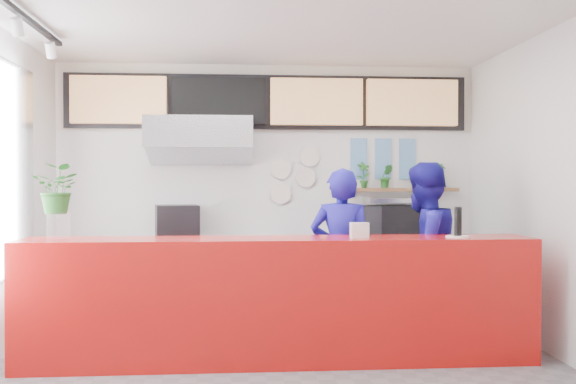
% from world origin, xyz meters
% --- Properties ---
extents(floor, '(5.00, 5.00, 0.00)m').
position_xyz_m(floor, '(0.00, 0.00, 0.00)').
color(floor, slate).
rests_on(floor, ground).
extents(ceiling, '(5.00, 5.00, 0.00)m').
position_xyz_m(ceiling, '(0.00, 0.00, 3.00)').
color(ceiling, silver).
extents(wall_back, '(5.00, 0.00, 5.00)m').
position_xyz_m(wall_back, '(0.00, 2.50, 1.50)').
color(wall_back, white).
rests_on(wall_back, ground).
extents(wall_right, '(0.00, 5.00, 5.00)m').
position_xyz_m(wall_right, '(2.50, 0.00, 1.50)').
color(wall_right, white).
rests_on(wall_right, ground).
extents(service_counter, '(4.50, 0.60, 1.10)m').
position_xyz_m(service_counter, '(0.00, 0.40, 0.55)').
color(service_counter, '#B7100D').
rests_on(service_counter, ground).
extents(cream_band, '(5.00, 0.02, 0.80)m').
position_xyz_m(cream_band, '(0.00, 2.49, 2.60)').
color(cream_band, beige).
rests_on(cream_band, wall_back).
extents(prep_bench, '(1.80, 0.60, 0.90)m').
position_xyz_m(prep_bench, '(-0.80, 2.20, 0.45)').
color(prep_bench, '#B2B5BA').
rests_on(prep_bench, ground).
extents(panini_oven, '(0.55, 0.55, 0.43)m').
position_xyz_m(panini_oven, '(-1.07, 2.20, 1.11)').
color(panini_oven, black).
rests_on(panini_oven, prep_bench).
extents(extraction_hood, '(1.20, 0.70, 0.35)m').
position_xyz_m(extraction_hood, '(-0.80, 2.15, 2.15)').
color(extraction_hood, '#B2B5BA').
rests_on(extraction_hood, ceiling).
extents(hood_lip, '(1.20, 0.69, 0.31)m').
position_xyz_m(hood_lip, '(-0.80, 2.15, 1.95)').
color(hood_lip, '#B2B5BA').
rests_on(hood_lip, ceiling).
extents(right_bench, '(1.80, 0.60, 0.90)m').
position_xyz_m(right_bench, '(1.50, 2.20, 0.45)').
color(right_bench, '#B2B5BA').
rests_on(right_bench, ground).
extents(espresso_machine, '(0.78, 0.69, 0.42)m').
position_xyz_m(espresso_machine, '(1.44, 2.20, 1.11)').
color(espresso_machine, black).
rests_on(espresso_machine, right_bench).
extents(espresso_tray, '(0.60, 0.41, 0.06)m').
position_xyz_m(espresso_tray, '(1.44, 2.20, 1.38)').
color(espresso_tray, '#AFB1B7').
rests_on(espresso_tray, espresso_machine).
extents(herb_shelf, '(1.40, 0.18, 0.04)m').
position_xyz_m(herb_shelf, '(1.60, 2.40, 1.50)').
color(herb_shelf, brown).
rests_on(herb_shelf, wall_back).
extents(menu_board_far_left, '(1.10, 0.10, 0.55)m').
position_xyz_m(menu_board_far_left, '(-1.75, 2.38, 2.55)').
color(menu_board_far_left, tan).
rests_on(menu_board_far_left, wall_back).
extents(menu_board_mid_left, '(1.10, 0.10, 0.55)m').
position_xyz_m(menu_board_mid_left, '(-0.59, 2.38, 2.55)').
color(menu_board_mid_left, black).
rests_on(menu_board_mid_left, wall_back).
extents(menu_board_mid_right, '(1.10, 0.10, 0.55)m').
position_xyz_m(menu_board_mid_right, '(0.57, 2.38, 2.55)').
color(menu_board_mid_right, tan).
rests_on(menu_board_mid_right, wall_back).
extents(menu_board_far_right, '(1.10, 0.10, 0.55)m').
position_xyz_m(menu_board_far_right, '(1.73, 2.38, 2.55)').
color(menu_board_far_right, tan).
rests_on(menu_board_far_right, wall_back).
extents(soffit, '(4.80, 0.04, 0.65)m').
position_xyz_m(soffit, '(0.00, 2.46, 2.55)').
color(soffit, black).
rests_on(soffit, wall_back).
extents(track_rail, '(0.05, 2.40, 0.04)m').
position_xyz_m(track_rail, '(-2.10, 0.00, 2.94)').
color(track_rail, black).
rests_on(track_rail, ceiling).
extents(dec_plate_a, '(0.24, 0.03, 0.24)m').
position_xyz_m(dec_plate_a, '(0.15, 2.47, 1.75)').
color(dec_plate_a, silver).
rests_on(dec_plate_a, wall_back).
extents(dec_plate_b, '(0.24, 0.03, 0.24)m').
position_xyz_m(dec_plate_b, '(0.45, 2.47, 1.65)').
color(dec_plate_b, silver).
rests_on(dec_plate_b, wall_back).
extents(dec_plate_c, '(0.24, 0.03, 0.24)m').
position_xyz_m(dec_plate_c, '(0.15, 2.47, 1.45)').
color(dec_plate_c, silver).
rests_on(dec_plate_c, wall_back).
extents(dec_plate_d, '(0.24, 0.03, 0.24)m').
position_xyz_m(dec_plate_d, '(0.50, 2.47, 1.90)').
color(dec_plate_d, silver).
rests_on(dec_plate_d, wall_back).
extents(photo_frame_a, '(0.20, 0.02, 0.25)m').
position_xyz_m(photo_frame_a, '(1.10, 2.48, 2.00)').
color(photo_frame_a, '#598CBF').
rests_on(photo_frame_a, wall_back).
extents(photo_frame_b, '(0.20, 0.02, 0.25)m').
position_xyz_m(photo_frame_b, '(1.40, 2.48, 2.00)').
color(photo_frame_b, '#598CBF').
rests_on(photo_frame_b, wall_back).
extents(photo_frame_c, '(0.20, 0.02, 0.25)m').
position_xyz_m(photo_frame_c, '(1.70, 2.48, 2.00)').
color(photo_frame_c, '#598CBF').
rests_on(photo_frame_c, wall_back).
extents(photo_frame_d, '(0.20, 0.02, 0.25)m').
position_xyz_m(photo_frame_d, '(1.10, 2.48, 1.75)').
color(photo_frame_d, '#598CBF').
rests_on(photo_frame_d, wall_back).
extents(photo_frame_e, '(0.20, 0.02, 0.25)m').
position_xyz_m(photo_frame_e, '(1.40, 2.48, 1.75)').
color(photo_frame_e, '#598CBF').
rests_on(photo_frame_e, wall_back).
extents(photo_frame_f, '(0.20, 0.02, 0.25)m').
position_xyz_m(photo_frame_f, '(1.70, 2.48, 1.75)').
color(photo_frame_f, '#598CBF').
rests_on(photo_frame_f, wall_back).
extents(staff_center, '(0.72, 0.58, 1.73)m').
position_xyz_m(staff_center, '(0.66, 1.03, 0.86)').
color(staff_center, navy).
rests_on(staff_center, ground).
extents(staff_right, '(1.10, 1.04, 1.79)m').
position_xyz_m(staff_right, '(1.45, 0.95, 0.89)').
color(staff_right, navy).
rests_on(staff_right, ground).
extents(herb_a, '(0.20, 0.16, 0.32)m').
position_xyz_m(herb_a, '(1.15, 2.40, 1.68)').
color(herb_a, '#246423').
rests_on(herb_a, herb_shelf).
extents(herb_b, '(0.16, 0.14, 0.29)m').
position_xyz_m(herb_b, '(1.42, 2.40, 1.66)').
color(herb_b, '#246423').
rests_on(herb_b, herb_shelf).
extents(herb_c, '(0.29, 0.25, 0.31)m').
position_xyz_m(herb_c, '(1.84, 2.40, 1.67)').
color(herb_c, '#246423').
rests_on(herb_c, herb_shelf).
extents(herb_d, '(0.21, 0.20, 0.31)m').
position_xyz_m(herb_d, '(2.06, 2.40, 1.68)').
color(herb_d, '#246423').
rests_on(herb_d, herb_shelf).
extents(glass_vase, '(0.20, 0.20, 0.24)m').
position_xyz_m(glass_vase, '(-1.89, 0.35, 1.22)').
color(glass_vase, silver).
rests_on(glass_vase, service_counter).
extents(basil_vase, '(0.44, 0.40, 0.43)m').
position_xyz_m(basil_vase, '(-1.89, 0.35, 1.53)').
color(basil_vase, '#246423').
rests_on(basil_vase, glass_vase).
extents(napkin_holder, '(0.16, 0.10, 0.14)m').
position_xyz_m(napkin_holder, '(0.70, 0.33, 1.17)').
color(napkin_holder, white).
rests_on(napkin_holder, service_counter).
extents(white_plate, '(0.22, 0.22, 0.02)m').
position_xyz_m(white_plate, '(1.58, 0.31, 1.11)').
color(white_plate, white).
rests_on(white_plate, service_counter).
extents(pepper_mill, '(0.07, 0.07, 0.26)m').
position_xyz_m(pepper_mill, '(1.58, 0.31, 1.24)').
color(pepper_mill, black).
rests_on(pepper_mill, white_plate).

